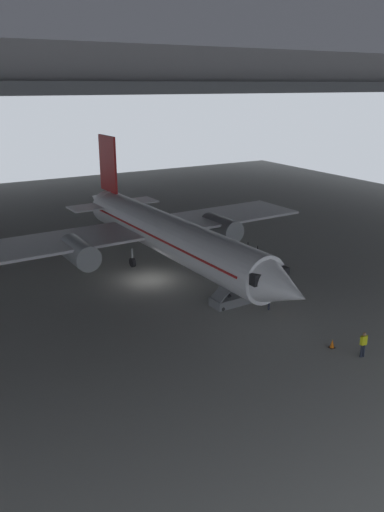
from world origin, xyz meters
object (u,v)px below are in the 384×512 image
crew_worker_near_nose (363,343)px  traffic_cone_orange (332,344)px  airplane_main (165,233)px  boarding_stairs (234,295)px  crew_worker_by_stairs (269,298)px

crew_worker_near_nose → traffic_cone_orange: bearing=113.5°
airplane_main → traffic_cone_orange: airplane_main is taller
boarding_stairs → crew_worker_by_stairs: size_ratio=2.77×
airplane_main → traffic_cone_orange: (2.37, -19.06, -3.11)m
crew_worker_near_nose → airplane_main: bearing=98.6°
airplane_main → traffic_cone_orange: size_ratio=59.53×
crew_worker_near_nose → boarding_stairs: bearing=101.3°
crew_worker_by_stairs → traffic_cone_orange: size_ratio=2.77×
crew_worker_by_stairs → traffic_cone_orange: crew_worker_by_stairs is taller
boarding_stairs → traffic_cone_orange: size_ratio=7.68×
crew_worker_near_nose → traffic_cone_orange: crew_worker_near_nose is taller
airplane_main → boarding_stairs: size_ratio=7.75×
crew_worker_near_nose → crew_worker_by_stairs: (-0.60, 8.68, -0.04)m
crew_worker_near_nose → traffic_cone_orange: 2.10m
boarding_stairs → airplane_main: bearing=95.6°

